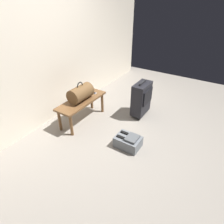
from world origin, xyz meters
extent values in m
plane|color=gray|center=(0.00, 0.00, 0.00)|extent=(6.60, 6.60, 0.00)
cube|color=silver|center=(0.00, 1.60, 1.40)|extent=(6.00, 0.10, 2.80)
cube|color=brown|center=(0.13, 1.03, 0.41)|extent=(1.00, 0.36, 0.04)
cylinder|color=brown|center=(-0.31, 0.90, 0.20)|extent=(0.05, 0.05, 0.39)
cylinder|color=brown|center=(0.57, 0.90, 0.20)|extent=(0.05, 0.05, 0.39)
cylinder|color=brown|center=(-0.31, 1.16, 0.20)|extent=(0.05, 0.05, 0.39)
cylinder|color=brown|center=(0.57, 1.16, 0.20)|extent=(0.05, 0.05, 0.39)
cylinder|color=brown|center=(0.12, 1.03, 0.56)|extent=(0.44, 0.26, 0.26)
torus|color=black|center=(0.12, 1.03, 0.70)|extent=(0.14, 0.02, 0.14)
cube|color=silver|center=(0.45, 1.03, 0.43)|extent=(0.07, 0.14, 0.01)
cube|color=black|center=(0.45, 1.03, 0.44)|extent=(0.06, 0.13, 0.00)
cube|color=black|center=(0.87, 0.23, 0.35)|extent=(0.44, 0.22, 0.60)
cube|color=black|center=(0.87, 0.10, 0.42)|extent=(0.35, 0.02, 0.27)
cube|color=#262628|center=(0.87, 0.23, 0.67)|extent=(0.25, 0.03, 0.04)
cylinder|color=black|center=(0.72, 0.30, 0.03)|extent=(0.02, 0.05, 0.05)
cylinder|color=black|center=(1.03, 0.30, 0.03)|extent=(0.02, 0.05, 0.05)
cube|color=slate|center=(-0.06, -0.01, 0.09)|extent=(0.28, 0.38, 0.17)
cube|color=#515559|center=(-0.06, -0.08, 0.19)|extent=(0.21, 0.17, 0.04)
cube|color=black|center=(-0.12, 0.05, 0.18)|extent=(0.04, 0.19, 0.02)
cube|color=black|center=(0.00, 0.05, 0.18)|extent=(0.04, 0.19, 0.02)
camera|label=1|loc=(-2.10, -1.03, 2.05)|focal=31.01mm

